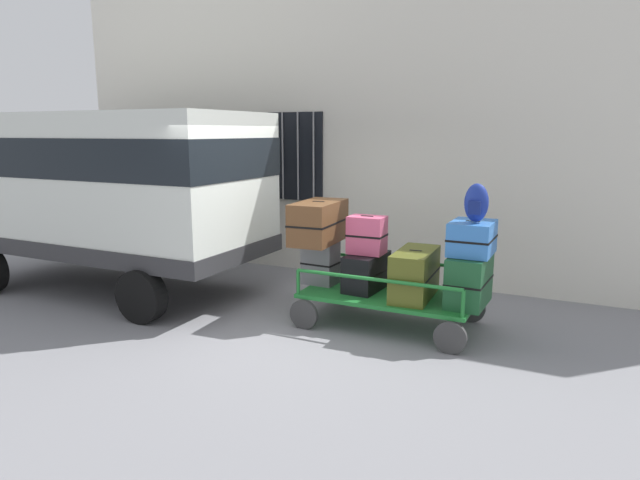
# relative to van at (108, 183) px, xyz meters

# --- Properties ---
(ground_plane) EXTENTS (40.00, 40.00, 0.00)m
(ground_plane) POSITION_rel_van_xyz_m (3.38, -0.19, -1.66)
(ground_plane) COLOR gray
(building_wall) EXTENTS (12.00, 0.38, 5.00)m
(building_wall) POSITION_rel_van_xyz_m (3.38, 2.50, 0.84)
(building_wall) COLOR silver
(building_wall) RESTS_ON ground
(van) EXTENTS (4.86, 2.19, 2.69)m
(van) POSITION_rel_van_xyz_m (0.00, 0.00, 0.00)
(van) COLOR silver
(van) RESTS_ON ground
(luggage_cart) EXTENTS (2.20, 1.23, 0.42)m
(luggage_cart) POSITION_rel_van_xyz_m (4.44, 0.26, -1.31)
(luggage_cart) COLOR #1E722D
(luggage_cart) RESTS_ON ground
(cart_railing) EXTENTS (2.09, 1.09, 0.33)m
(cart_railing) POSITION_rel_van_xyz_m (4.44, 0.26, -0.97)
(cart_railing) COLOR #1E722D
(cart_railing) RESTS_ON luggage_cart
(suitcase_left_bottom) EXTENTS (0.46, 0.35, 0.57)m
(suitcase_left_bottom) POSITION_rel_van_xyz_m (3.46, 0.30, -0.95)
(suitcase_left_bottom) COLOR slate
(suitcase_left_bottom) RESTS_ON luggage_cart
(suitcase_left_middle) EXTENTS (0.56, 1.00, 0.54)m
(suitcase_left_middle) POSITION_rel_van_xyz_m (3.46, 0.24, -0.39)
(suitcase_left_middle) COLOR brown
(suitcase_left_middle) RESTS_ON suitcase_left_bottom
(suitcase_midleft_bottom) EXTENTS (0.44, 0.75, 0.48)m
(suitcase_midleft_bottom) POSITION_rel_van_xyz_m (4.11, 0.30, -1.00)
(suitcase_midleft_bottom) COLOR black
(suitcase_midleft_bottom) RESTS_ON luggage_cart
(suitcase_midleft_middle) EXTENTS (0.47, 0.34, 0.49)m
(suitcase_midleft_middle) POSITION_rel_van_xyz_m (4.11, 0.30, -0.52)
(suitcase_midleft_middle) COLOR #CC4C72
(suitcase_midleft_middle) RESTS_ON suitcase_midleft_bottom
(suitcase_center_bottom) EXTENTS (0.48, 0.97, 0.59)m
(suitcase_center_bottom) POSITION_rel_van_xyz_m (4.77, 0.24, -0.94)
(suitcase_center_bottom) COLOR #4C5119
(suitcase_center_bottom) RESTS_ON luggage_cart
(suitcase_midright_bottom) EXTENTS (0.45, 0.76, 0.59)m
(suitcase_midright_bottom) POSITION_rel_van_xyz_m (5.42, 0.24, -0.94)
(suitcase_midright_bottom) COLOR #194C28
(suitcase_midright_bottom) RESTS_ON luggage_cart
(suitcase_midright_middle) EXTENTS (0.49, 0.64, 0.39)m
(suitcase_midright_middle) POSITION_rel_van_xyz_m (5.42, 0.29, -0.45)
(suitcase_midright_middle) COLOR #3372C6
(suitcase_midright_middle) RESTS_ON suitcase_midright_bottom
(backpack) EXTENTS (0.27, 0.22, 0.44)m
(backpack) POSITION_rel_van_xyz_m (5.46, 0.22, -0.03)
(backpack) COLOR navy
(backpack) RESTS_ON suitcase_midright_middle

